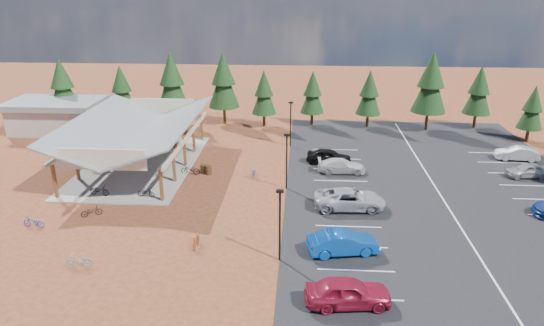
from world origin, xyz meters
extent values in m
plane|color=#5F2C19|center=(0.00, 0.00, 0.00)|extent=(140.00, 140.00, 0.00)
cube|color=black|center=(18.50, 3.00, 0.02)|extent=(27.00, 44.00, 0.04)
cube|color=gray|center=(-10.00, 7.00, 0.05)|extent=(10.60, 18.60, 0.10)
cube|color=brown|center=(-14.60, -1.40, 1.60)|extent=(0.25, 0.25, 3.00)
cube|color=brown|center=(-14.60, 2.80, 1.60)|extent=(0.25, 0.25, 3.00)
cube|color=brown|center=(-14.60, 7.00, 1.60)|extent=(0.25, 0.25, 3.00)
cube|color=brown|center=(-14.60, 11.20, 1.60)|extent=(0.25, 0.25, 3.00)
cube|color=brown|center=(-14.60, 15.40, 1.60)|extent=(0.25, 0.25, 3.00)
cube|color=brown|center=(-5.40, -1.40, 1.60)|extent=(0.25, 0.25, 3.00)
cube|color=brown|center=(-5.40, 2.80, 1.60)|extent=(0.25, 0.25, 3.00)
cube|color=brown|center=(-5.40, 7.00, 1.60)|extent=(0.25, 0.25, 3.00)
cube|color=brown|center=(-5.40, 11.20, 1.60)|extent=(0.25, 0.25, 3.00)
cube|color=brown|center=(-5.40, 15.40, 1.60)|extent=(0.25, 0.25, 3.00)
cube|color=beige|center=(-15.00, 7.00, 3.10)|extent=(0.22, 18.00, 0.35)
cube|color=beige|center=(-5.00, 7.00, 3.10)|extent=(0.22, 18.00, 0.35)
cube|color=slate|center=(-12.90, 7.00, 4.00)|extent=(5.85, 19.40, 2.13)
cube|color=slate|center=(-7.10, 7.00, 4.00)|extent=(5.85, 19.40, 2.13)
cube|color=beige|center=(-10.00, -2.00, 3.90)|extent=(7.50, 0.15, 1.80)
cube|color=beige|center=(-10.00, 16.00, 3.90)|extent=(7.50, 0.15, 1.80)
cube|color=#ADA593|center=(-24.00, 18.00, 1.60)|extent=(10.00, 6.00, 3.20)
cube|color=slate|center=(-24.00, 18.00, 3.55)|extent=(11.00, 7.00, 0.70)
cylinder|color=black|center=(5.00, -10.00, 2.50)|extent=(0.14, 0.14, 5.00)
cube|color=black|center=(5.00, -10.00, 5.05)|extent=(0.50, 0.25, 0.18)
cylinder|color=black|center=(5.00, 2.00, 2.50)|extent=(0.14, 0.14, 5.00)
cube|color=black|center=(5.00, 2.00, 5.05)|extent=(0.50, 0.25, 0.18)
cylinder|color=black|center=(5.00, 14.00, 2.50)|extent=(0.14, 0.14, 5.00)
cube|color=black|center=(5.00, 14.00, 5.05)|extent=(0.50, 0.25, 0.18)
cylinder|color=#3D2915|center=(-2.64, 4.90, 0.45)|extent=(0.60, 0.60, 0.90)
cylinder|color=#3D2915|center=(-3.17, 5.19, 0.45)|extent=(0.60, 0.60, 0.90)
cylinder|color=#382314|center=(-24.28, 21.07, 1.05)|extent=(0.36, 0.36, 2.10)
cone|color=black|center=(-24.28, 21.07, 4.63)|extent=(3.70, 3.70, 5.05)
cone|color=black|center=(-24.28, 21.07, 6.74)|extent=(2.86, 2.86, 3.79)
cylinder|color=#382314|center=(-16.95, 21.92, 0.93)|extent=(0.36, 0.36, 1.86)
cone|color=black|center=(-16.95, 21.92, 4.09)|extent=(3.27, 3.27, 4.46)
cone|color=black|center=(-16.95, 21.92, 5.95)|extent=(2.53, 2.53, 3.35)
cylinder|color=#382314|center=(-10.31, 21.89, 1.14)|extent=(0.36, 0.36, 2.28)
cone|color=black|center=(-10.31, 21.89, 5.03)|extent=(4.02, 4.02, 5.48)
cone|color=black|center=(-10.31, 21.89, 7.31)|extent=(3.11, 3.11, 4.11)
cylinder|color=#382314|center=(-3.88, 22.86, 1.13)|extent=(0.36, 0.36, 2.26)
cone|color=black|center=(-3.88, 22.86, 4.98)|extent=(3.98, 3.98, 5.43)
cone|color=black|center=(-3.88, 22.86, 7.24)|extent=(3.08, 3.08, 4.07)
cylinder|color=#382314|center=(1.41, 21.69, 0.88)|extent=(0.36, 0.36, 1.77)
cone|color=black|center=(1.41, 21.69, 3.88)|extent=(3.11, 3.11, 4.24)
cone|color=black|center=(1.41, 21.69, 5.65)|extent=(2.40, 2.40, 3.18)
cylinder|color=#382314|center=(7.51, 22.62, 0.87)|extent=(0.36, 0.36, 1.73)
cone|color=black|center=(7.51, 22.62, 3.81)|extent=(3.05, 3.05, 4.15)
cone|color=black|center=(7.51, 22.62, 5.54)|extent=(2.35, 2.35, 3.11)
cylinder|color=#382314|center=(14.56, 22.21, 0.89)|extent=(0.36, 0.36, 1.79)
cone|color=black|center=(14.56, 22.21, 3.93)|extent=(3.14, 3.14, 4.29)
cone|color=black|center=(14.56, 22.21, 5.72)|extent=(2.43, 2.43, 3.22)
cylinder|color=#382314|center=(21.76, 21.36, 1.20)|extent=(0.36, 0.36, 2.40)
cone|color=black|center=(21.76, 21.36, 5.27)|extent=(4.22, 4.22, 5.75)
cone|color=black|center=(21.76, 21.36, 7.67)|extent=(3.26, 3.26, 4.31)
cylinder|color=#382314|center=(28.07, 22.71, 0.97)|extent=(0.36, 0.36, 1.94)
cone|color=black|center=(28.07, 22.71, 4.27)|extent=(3.42, 3.42, 4.66)
cone|color=black|center=(28.07, 22.71, 6.21)|extent=(2.64, 2.64, 3.50)
cylinder|color=#382314|center=(32.43, 17.48, 0.80)|extent=(0.36, 0.36, 1.61)
cone|color=black|center=(32.43, 17.48, 3.54)|extent=(2.83, 2.83, 3.86)
cone|color=black|center=(32.43, 17.48, 5.15)|extent=(2.19, 2.19, 2.90)
imported|color=black|center=(-11.12, -0.75, 0.57)|extent=(1.84, 0.86, 0.93)
imported|color=gray|center=(-13.24, 4.59, 0.61)|extent=(1.78, 1.02, 1.03)
imported|color=#1132A1|center=(-12.31, 7.10, 0.50)|extent=(1.60, 0.87, 0.80)
imported|color=#9B2E10|center=(-12.54, 13.31, 0.55)|extent=(1.56, 0.73, 0.91)
imported|color=black|center=(-6.98, -0.80, 0.51)|extent=(1.64, 0.79, 0.82)
imported|color=gray|center=(-9.07, 5.41, 0.62)|extent=(1.79, 0.72, 1.05)
imported|color=#142D99|center=(-8.68, 10.68, 0.54)|extent=(1.75, 0.92, 0.87)
imported|color=maroon|center=(-7.92, 11.61, 0.58)|extent=(1.66, 0.74, 0.97)
imported|color=navy|center=(-13.83, -6.63, 0.45)|extent=(1.79, 0.81, 0.91)
imported|color=maroon|center=(-0.92, -8.72, 0.49)|extent=(0.55, 1.64, 0.97)
imported|color=black|center=(-10.24, -4.50, 0.43)|extent=(1.69, 1.29, 0.85)
imported|color=gray|center=(-8.01, -11.73, 0.51)|extent=(1.75, 0.74, 1.02)
imported|color=#1B4B9B|center=(1.80, 4.59, 0.42)|extent=(0.57, 1.60, 0.84)
imported|color=black|center=(-4.38, 4.81, 0.49)|extent=(1.90, 0.78, 0.97)
imported|color=maroon|center=(9.15, -14.56, 0.88)|extent=(5.10, 2.48, 1.68)
imported|color=#0B45A1|center=(9.28, -8.88, 0.84)|extent=(5.10, 2.62, 1.60)
imported|color=#ABAEB4|center=(10.33, -1.76, 0.85)|extent=(5.95, 2.96, 1.62)
imported|color=silver|center=(10.21, 6.23, 0.71)|extent=(4.64, 1.98, 1.33)
imported|color=black|center=(9.10, 8.57, 0.81)|extent=(4.72, 2.51, 1.53)
imported|color=#919298|center=(27.73, 6.14, 0.71)|extent=(4.10, 2.05, 1.34)
imported|color=#B6B6B6|center=(28.68, 10.94, 0.74)|extent=(4.40, 1.96, 1.40)
camera|label=1|loc=(6.33, -38.10, 17.55)|focal=32.00mm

